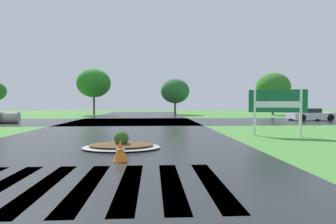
{
  "coord_description": "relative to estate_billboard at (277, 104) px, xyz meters",
  "views": [
    {
      "loc": [
        1.85,
        -2.15,
        1.75
      ],
      "look_at": [
        2.45,
        8.37,
        1.39
      ],
      "focal_mm": 29.08,
      "sensor_mm": 36.0,
      "label": 1
    }
  ],
  "objects": [
    {
      "name": "crosswalk_stripes",
      "position": [
        -8.38,
        -8.1,
        -1.71
      ],
      "size": [
        6.75,
        3.5,
        0.01
      ],
      "color": "white",
      "rests_on": "ground"
    },
    {
      "name": "median_island",
      "position": [
        -7.73,
        -3.5,
        -1.58
      ],
      "size": [
        2.98,
        2.04,
        0.68
      ],
      "color": "#9E9B93",
      "rests_on": "ground"
    },
    {
      "name": "background_treeline",
      "position": [
        -5.33,
        25.31,
        2.29
      ],
      "size": [
        43.45,
        6.53,
        6.6
      ],
      "color": "#4C3823",
      "rests_on": "ground"
    },
    {
      "name": "drainage_pipe_stack",
      "position": [
        -19.26,
        9.74,
        -1.22
      ],
      "size": [
        2.76,
        1.29,
        0.97
      ],
      "color": "#9E9B93",
      "rests_on": "ground"
    },
    {
      "name": "asphalt_roadway",
      "position": [
        -8.38,
        -1.76,
        -1.71
      ],
      "size": [
        11.52,
        80.0,
        0.01
      ],
      "primitive_type": "cube",
      "color": "#232628",
      "rests_on": "ground"
    },
    {
      "name": "estate_billboard",
      "position": [
        0.0,
        0.0,
        0.0
      ],
      "size": [
        2.75,
        1.04,
        2.49
      ],
      "rotation": [
        0.0,
        0.0,
        2.8
      ],
      "color": "white",
      "rests_on": "ground"
    },
    {
      "name": "asphalt_cross_road",
      "position": [
        -8.38,
        11.62,
        -1.71
      ],
      "size": [
        90.0,
        10.37,
        0.01
      ],
      "primitive_type": "cube",
      "color": "#232628",
      "rests_on": "ground"
    },
    {
      "name": "traffic_cone",
      "position": [
        -7.5,
        -5.72,
        -1.39
      ],
      "size": [
        0.42,
        0.42,
        0.65
      ],
      "color": "orange",
      "rests_on": "ground"
    },
    {
      "name": "car_silver_hatch",
      "position": [
        9.15,
        12.33,
        -1.14
      ],
      "size": [
        4.59,
        2.37,
        1.2
      ],
      "rotation": [
        0.0,
        0.0,
        0.1
      ],
      "color": "silver",
      "rests_on": "ground"
    }
  ]
}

